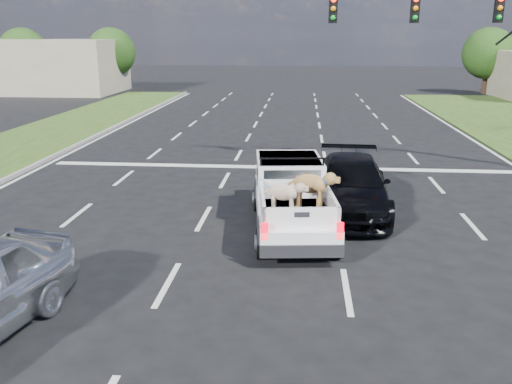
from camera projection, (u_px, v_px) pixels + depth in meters
ground at (256, 288)px, 10.51m from camera, size 160.00×160.00×0.00m
road_markings at (274, 193)px, 16.79m from camera, size 17.75×60.00×0.01m
traffic_signal at (490, 35)px, 18.65m from camera, size 9.11×0.31×7.00m
building_left at (58, 66)px, 46.00m from camera, size 10.00×8.00×4.40m
tree_far_b at (23, 52)px, 47.94m from camera, size 4.20×4.20×5.40m
tree_far_c at (111, 52)px, 47.28m from camera, size 4.20×4.20×5.40m
tree_far_d at (488, 53)px, 44.64m from camera, size 4.20×4.20×5.40m
pickup_truck at (292, 196)px, 13.54m from camera, size 2.27×5.03×1.83m
black_coupe at (351, 185)px, 14.99m from camera, size 2.25×5.08×1.45m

